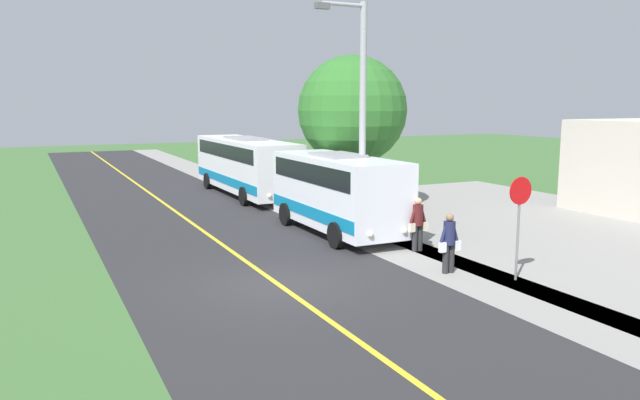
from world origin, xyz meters
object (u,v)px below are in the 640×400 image
(stop_sign, at_px, (519,210))
(street_light_pole, at_px, (360,111))
(transit_bus_rear, at_px, (246,163))
(pedestrian_waiting, at_px, (418,222))
(pedestrian_with_bags, at_px, (449,241))
(tree_curbside, at_px, (352,111))
(shuttle_bus_front, at_px, (337,190))

(stop_sign, distance_m, street_light_pole, 7.32)
(transit_bus_rear, bearing_deg, stop_sign, 95.03)
(transit_bus_rear, distance_m, pedestrian_waiting, 14.31)
(pedestrian_waiting, bearing_deg, pedestrian_with_bags, 74.58)
(pedestrian_waiting, height_order, stop_sign, stop_sign)
(stop_sign, bearing_deg, pedestrian_waiting, -82.21)
(transit_bus_rear, bearing_deg, street_light_pole, 91.92)
(transit_bus_rear, relative_size, street_light_pole, 1.25)
(pedestrian_with_bags, xyz_separation_m, tree_curbside, (-2.56, -10.51, 3.56))
(street_light_pole, bearing_deg, pedestrian_waiting, 103.74)
(shuttle_bus_front, bearing_deg, pedestrian_with_bags, 93.41)
(tree_curbside, bearing_deg, stop_sign, 83.77)
(pedestrian_waiting, height_order, tree_curbside, tree_curbside)
(transit_bus_rear, xyz_separation_m, pedestrian_with_bags, (-0.35, 16.83, -0.74))
(shuttle_bus_front, xyz_separation_m, tree_curbside, (-2.93, -4.25, 2.85))
(transit_bus_rear, relative_size, tree_curbside, 1.50)
(shuttle_bus_front, distance_m, pedestrian_with_bags, 6.31)
(pedestrian_waiting, relative_size, tree_curbside, 0.26)
(street_light_pole, xyz_separation_m, tree_curbside, (-2.52, -5.17, -0.07))
(pedestrian_waiting, bearing_deg, street_light_pole, -76.26)
(pedestrian_with_bags, distance_m, stop_sign, 2.13)
(transit_bus_rear, height_order, tree_curbside, tree_curbside)
(pedestrian_with_bags, height_order, stop_sign, stop_sign)
(tree_curbside, bearing_deg, transit_bus_rear, -65.32)
(shuttle_bus_front, relative_size, street_light_pole, 0.86)
(transit_bus_rear, height_order, stop_sign, transit_bus_rear)
(shuttle_bus_front, relative_size, tree_curbside, 1.03)
(pedestrian_with_bags, bearing_deg, stop_sign, 132.13)
(shuttle_bus_front, distance_m, stop_sign, 7.83)
(transit_bus_rear, relative_size, stop_sign, 3.62)
(shuttle_bus_front, relative_size, transit_bus_rear, 0.69)
(pedestrian_waiting, bearing_deg, tree_curbside, -103.09)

